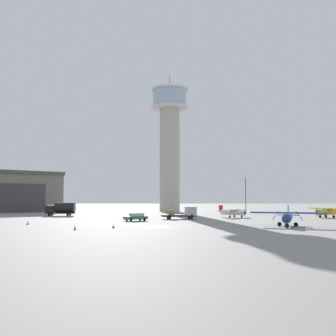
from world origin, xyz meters
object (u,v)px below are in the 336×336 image
Objects in this scene: control_tower at (171,137)px; traffic_cone_mid_apron at (76,227)px; airplane_white at (233,212)px; airplane_blue at (288,217)px; airplane_yellow at (330,211)px; light_post_west at (247,191)px; traffic_cone_near_right at (114,226)px; truck_fuel_tanker_black at (62,209)px; truck_flatbed_silver at (185,213)px; car_green at (137,217)px; traffic_cone_near_left at (29,222)px.

control_tower is 67.11m from traffic_cone_mid_apron.
airplane_blue is at bearing -42.68° from airplane_white.
airplane_yellow is 0.98× the size of light_post_west.
airplane_yellow is 14.66× the size of traffic_cone_mid_apron.
airplane_yellow is 15.10× the size of traffic_cone_near_right.
airplane_yellow is at bearing 172.42° from truck_fuel_tanker_black.
control_tower reaches higher than traffic_cone_mid_apron.
truck_fuel_tanker_black is 38.18m from traffic_cone_near_right.
truck_fuel_tanker_black is 9.81× the size of traffic_cone_mid_apron.
control_tower is 40.55m from truck_fuel_tanker_black.
airplane_blue is 29.14m from airplane_yellow.
truck_flatbed_silver is 1.57× the size of car_green.
airplane_blue is at bearing -63.26° from truck_flatbed_silver.
airplane_yellow is 25.29m from light_post_west.
car_green is 6.70× the size of traffic_cone_mid_apron.
airplane_yellow is 2.19× the size of car_green.
truck_fuel_tanker_black is at bearing -79.50° from car_green.
traffic_cone_mid_apron is (-25.69, -30.37, -0.87)m from airplane_white.
control_tower is 63.53m from traffic_cone_near_right.
airplane_blue is at bearing 5.55° from traffic_cone_near_right.
airplane_white is 38.43m from truck_fuel_tanker_black.
truck_flatbed_silver is 10.51× the size of traffic_cone_mid_apron.
airplane_yellow is 58.89m from traffic_cone_near_left.
airplane_white is at bearing 20.02° from truck_flatbed_silver.
traffic_cone_mid_apron is (-29.53, -5.49, -1.11)m from airplane_blue.
airplane_blue is 16.20× the size of traffic_cone_near_right.
traffic_cone_near_left is (-55.30, -20.23, -1.02)m from airplane_yellow.
control_tower reaches higher than truck_fuel_tanker_black.
airplane_white is at bearing 169.43° from truck_fuel_tanker_black.
traffic_cone_mid_apron is at bearing -44.70° from traffic_cone_near_left.
traffic_cone_mid_apron is at bearing 36.82° from car_green.
traffic_cone_mid_apron is at bearing -60.11° from airplane_blue.
traffic_cone_near_right is (-8.06, -59.17, -21.69)m from control_tower.
control_tower is 9.21× the size of car_green.
airplane_yellow reaches higher than airplane_white.
airplane_yellow reaches higher than traffic_cone_near_left.
light_post_west is at bearing 46.39° from truck_flatbed_silver.
airplane_yellow is 20.01m from airplane_white.
airplane_blue is 1.50× the size of truck_flatbed_silver.
light_post_west reaches higher than traffic_cone_near_right.
truck_flatbed_silver is at bearing 57.76° from traffic_cone_mid_apron.
traffic_cone_mid_apron is (12.09, -37.38, -1.34)m from truck_fuel_tanker_black.
traffic_cone_near_right is (-10.66, -21.12, -0.85)m from truck_flatbed_silver.
airplane_yellow is 1.49× the size of truck_fuel_tanker_black.
airplane_blue is 1.60× the size of truck_fuel_tanker_black.
light_post_west reaches higher than truck_flatbed_silver.
airplane_blue is 15.69× the size of traffic_cone_near_left.
control_tower is 48.99m from car_green.
airplane_white is 41.01m from traffic_cone_near_left.
airplane_white reaches higher than car_green.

